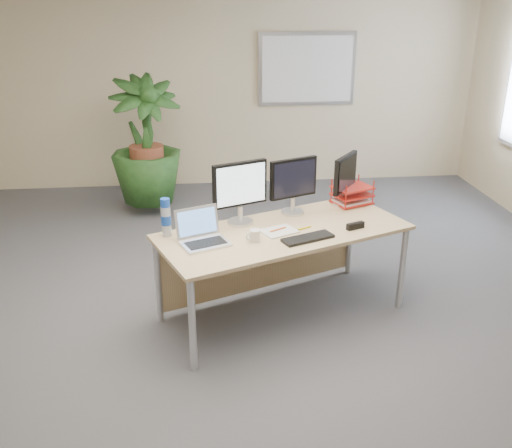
{
  "coord_description": "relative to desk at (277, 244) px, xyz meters",
  "views": [
    {
      "loc": [
        -0.26,
        -3.68,
        2.51
      ],
      "look_at": [
        0.15,
        0.35,
        0.85
      ],
      "focal_mm": 40.0,
      "sensor_mm": 36.0,
      "label": 1
    }
  ],
  "objects": [
    {
      "name": "whiteboard",
      "position": [
        0.86,
        3.45,
        0.95
      ],
      "size": [
        1.3,
        0.04,
        0.95
      ],
      "color": "#B2B2B7",
      "rests_on": "back_wall"
    },
    {
      "name": "monitor_left",
      "position": [
        -0.29,
        0.08,
        0.45
      ],
      "size": [
        0.44,
        0.21,
        0.51
      ],
      "color": "silver",
      "rests_on": "desk"
    },
    {
      "name": "keyboard",
      "position": [
        0.2,
        -0.3,
        0.17
      ],
      "size": [
        0.43,
        0.28,
        0.02
      ],
      "primitive_type": "cube",
      "rotation": [
        0.0,
        0.0,
        0.38
      ],
      "color": "black",
      "rests_on": "desk"
    },
    {
      "name": "desk",
      "position": [
        0.0,
        0.0,
        0.0
      ],
      "size": [
        2.14,
        1.51,
        0.76
      ],
      "color": "tan",
      "rests_on": "floor"
    },
    {
      "name": "spiral_notebook",
      "position": [
        -0.0,
        -0.13,
        0.17
      ],
      "size": [
        0.32,
        0.29,
        0.01
      ],
      "primitive_type": "cube",
      "rotation": [
        0.0,
        0.0,
        0.44
      ],
      "color": "silver",
      "rests_on": "desk"
    },
    {
      "name": "water_bottle",
      "position": [
        -0.87,
        -0.11,
        0.31
      ],
      "size": [
        0.08,
        0.08,
        0.3
      ],
      "color": "#A8B4C5",
      "rests_on": "desk"
    },
    {
      "name": "monitor_dark",
      "position": [
        0.65,
        0.42,
        0.42
      ],
      "size": [
        0.27,
        0.34,
        0.45
      ],
      "color": "silver",
      "rests_on": "desk"
    },
    {
      "name": "yellow_highlighter",
      "position": [
        0.21,
        -0.09,
        0.17
      ],
      "size": [
        0.12,
        0.07,
        0.02
      ],
      "primitive_type": "cylinder",
      "rotation": [
        0.0,
        1.57,
        0.48
      ],
      "color": "yellow",
      "rests_on": "desk"
    },
    {
      "name": "floor_plant",
      "position": [
        -1.22,
        2.41,
        0.15
      ],
      "size": [
        1.11,
        1.11,
        1.5
      ],
      "primitive_type": "imported",
      "rotation": [
        0.0,
        0.0,
        0.42
      ],
      "color": "#183C16",
      "rests_on": "floor"
    },
    {
      "name": "back_wall",
      "position": [
        -0.34,
        3.49,
        0.75
      ],
      "size": [
        7.0,
        0.04,
        2.7
      ],
      "primitive_type": "cube",
      "color": "beige",
      "rests_on": "floor"
    },
    {
      "name": "letter_tray",
      "position": [
        0.73,
        0.44,
        0.23
      ],
      "size": [
        0.39,
        0.35,
        0.15
      ],
      "color": "#B21E15",
      "rests_on": "desk"
    },
    {
      "name": "coffee_mug",
      "position": [
        -0.21,
        -0.29,
        0.21
      ],
      "size": [
        0.12,
        0.08,
        0.09
      ],
      "color": "silver",
      "rests_on": "desk"
    },
    {
      "name": "orange_pen",
      "position": [
        -0.01,
        -0.12,
        0.18
      ],
      "size": [
        0.14,
        0.09,
        0.01
      ],
      "primitive_type": "cylinder",
      "rotation": [
        0.0,
        1.57,
        0.54
      ],
      "color": "#EC5A1A",
      "rests_on": "spiral_notebook"
    },
    {
      "name": "monitor_right",
      "position": [
        0.17,
        0.26,
        0.43
      ],
      "size": [
        0.41,
        0.2,
        0.48
      ],
      "color": "silver",
      "rests_on": "desk"
    },
    {
      "name": "floor",
      "position": [
        -0.34,
        -0.51,
        -0.6
      ],
      "size": [
        8.0,
        8.0,
        0.0
      ],
      "primitive_type": "plane",
      "color": "#414146",
      "rests_on": "ground"
    },
    {
      "name": "laptop",
      "position": [
        -0.6,
        -0.26,
        0.22
      ],
      "size": [
        0.43,
        0.4,
        0.25
      ],
      "color": "white",
      "rests_on": "desk"
    },
    {
      "name": "stapler",
      "position": [
        0.61,
        -0.13,
        0.19
      ],
      "size": [
        0.16,
        0.09,
        0.05
      ],
      "primitive_type": "cube",
      "rotation": [
        0.0,
        0.0,
        0.38
      ],
      "color": "black",
      "rests_on": "desk"
    }
  ]
}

